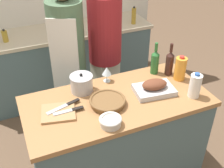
{
  "coord_description": "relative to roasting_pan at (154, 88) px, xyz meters",
  "views": [
    {
      "loc": [
        -0.73,
        -1.6,
        2.21
      ],
      "look_at": [
        0.0,
        0.1,
        0.98
      ],
      "focal_mm": 45.0,
      "sensor_mm": 36.0,
      "label": 1
    }
  ],
  "objects": [
    {
      "name": "milk_jug",
      "position": [
        0.26,
        -0.17,
        0.05
      ],
      "size": [
        0.09,
        0.09,
        0.21
      ],
      "color": "white",
      "rests_on": "kitchen_island"
    },
    {
      "name": "stock_pot",
      "position": [
        -0.53,
        0.25,
        0.03
      ],
      "size": [
        0.18,
        0.18,
        0.17
      ],
      "color": "#B7B7BC",
      "rests_on": "kitchen_island"
    },
    {
      "name": "knife_chef",
      "position": [
        -0.72,
        0.08,
        -0.02
      ],
      "size": [
        0.27,
        0.11,
        0.01
      ],
      "color": "#B7B7BC",
      "rests_on": "cutting_board"
    },
    {
      "name": "cutting_board",
      "position": [
        -0.78,
        0.04,
        -0.03
      ],
      "size": [
        0.28,
        0.26,
        0.02
      ],
      "color": "#AD7F51",
      "rests_on": "kitchen_island"
    },
    {
      "name": "person_cook_aproned",
      "position": [
        -0.49,
        0.79,
        -0.01
      ],
      "size": [
        0.35,
        0.37,
        1.67
      ],
      "rotation": [
        0.0,
        0.0,
        -0.47
      ],
      "color": "beige",
      "rests_on": "ground_plane"
    },
    {
      "name": "kitchen_island",
      "position": [
        -0.31,
        0.03,
        -0.49
      ],
      "size": [
        1.46,
        0.7,
        0.9
      ],
      "color": "#4C666B",
      "rests_on": "ground_plane"
    },
    {
      "name": "back_counter",
      "position": [
        -0.31,
        1.57,
        -0.5
      ],
      "size": [
        2.1,
        0.6,
        0.89
      ],
      "color": "#4C666B",
      "rests_on": "ground_plane"
    },
    {
      "name": "condiment_bottle_short",
      "position": [
        -1.0,
        1.5,
        0.01
      ],
      "size": [
        0.06,
        0.06,
        0.14
      ],
      "color": "#B28E2D",
      "rests_on": "back_counter"
    },
    {
      "name": "mixing_bowl",
      "position": [
        -0.47,
        -0.22,
        -0.01
      ],
      "size": [
        0.16,
        0.16,
        0.06
      ],
      "color": "beige",
      "rests_on": "kitchen_island"
    },
    {
      "name": "wine_glass_left",
      "position": [
        -0.29,
        0.31,
        0.05
      ],
      "size": [
        0.08,
        0.08,
        0.14
      ],
      "color": "silver",
      "rests_on": "kitchen_island"
    },
    {
      "name": "wine_bottle_green",
      "position": [
        0.26,
        0.2,
        0.07
      ],
      "size": [
        0.07,
        0.07,
        0.3
      ],
      "color": "#381E19",
      "rests_on": "kitchen_island"
    },
    {
      "name": "condiment_bottle_tall",
      "position": [
        0.53,
        1.42,
        0.05
      ],
      "size": [
        0.06,
        0.06,
        0.22
      ],
      "color": "#B28E2D",
      "rests_on": "back_counter"
    },
    {
      "name": "wine_bottle_dark",
      "position": [
        0.16,
        0.27,
        0.07
      ],
      "size": [
        0.07,
        0.07,
        0.29
      ],
      "color": "#28662D",
      "rests_on": "kitchen_island"
    },
    {
      "name": "person_cook_guest",
      "position": [
        -0.09,
        0.82,
        -0.02
      ],
      "size": [
        0.33,
        0.33,
        1.67
      ],
      "rotation": [
        0.0,
        0.0,
        0.35
      ],
      "color": "beige",
      "rests_on": "ground_plane"
    },
    {
      "name": "wicker_basket",
      "position": [
        -0.41,
        -0.0,
        -0.02
      ],
      "size": [
        0.28,
        0.28,
        0.05
      ],
      "color": "brown",
      "rests_on": "kitchen_island"
    },
    {
      "name": "roasting_pan",
      "position": [
        0.0,
        0.0,
        0.0
      ],
      "size": [
        0.34,
        0.25,
        0.11
      ],
      "color": "#BCBCC1",
      "rests_on": "kitchen_island"
    },
    {
      "name": "juice_jug",
      "position": [
        0.3,
        0.09,
        0.06
      ],
      "size": [
        0.1,
        0.1,
        0.22
      ],
      "color": "orange",
      "rests_on": "kitchen_island"
    },
    {
      "name": "knife_paring",
      "position": [
        -0.7,
        0.02,
        -0.02
      ],
      "size": [
        0.23,
        0.03,
        0.01
      ],
      "color": "#B7B7BC",
      "rests_on": "cutting_board"
    }
  ]
}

